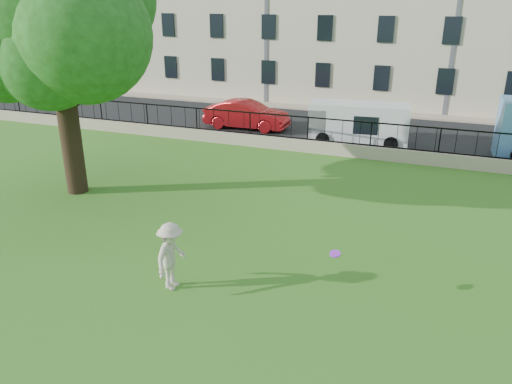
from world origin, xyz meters
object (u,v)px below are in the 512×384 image
at_px(tree, 52,14).
at_px(man, 171,256).
at_px(frisbee, 335,254).
at_px(red_sedan, 247,115).
at_px(white_van, 358,124).

xyz_separation_m(tree, man, (7.06, -4.80, -5.58)).
xyz_separation_m(frisbee, red_sedan, (-8.50, 15.26, -0.39)).
bearing_deg(man, tree, 56.66).
height_order(tree, man, tree).
relative_size(man, white_van, 0.37).
height_order(frisbee, red_sedan, red_sedan).
distance_m(tree, white_van, 15.02).
relative_size(red_sedan, white_van, 0.98).
distance_m(man, frisbee, 4.10).
bearing_deg(frisbee, man, -164.20).
bearing_deg(white_van, man, -103.61).
distance_m(tree, red_sedan, 13.13).
height_order(tree, frisbee, tree).
height_order(frisbee, white_van, white_van).
bearing_deg(tree, white_van, 49.99).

